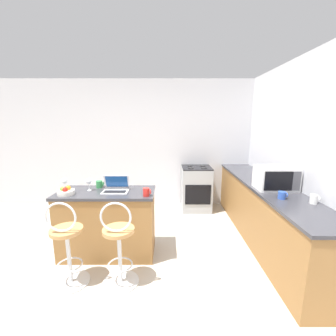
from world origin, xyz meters
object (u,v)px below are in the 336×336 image
(laptop, at_px, (116,187))
(microwave, at_px, (276,178))
(bar_stool_near, at_px, (67,246))
(mug_white, at_px, (314,199))
(mug_blue, at_px, (282,195))
(fruit_bowl, at_px, (66,192))
(stove_range, at_px, (196,188))
(bar_stool_far, at_px, (119,246))
(mug_green, at_px, (99,184))
(mug_red, at_px, (146,192))
(wine_glass_short, at_px, (89,182))
(wine_glass_tall, at_px, (64,181))
(toaster, at_px, (263,174))

(laptop, distance_m, microwave, 2.11)
(bar_stool_near, relative_size, mug_white, 9.71)
(microwave, xyz_separation_m, mug_blue, (-0.10, -0.39, -0.11))
(bar_stool_near, xyz_separation_m, laptop, (0.41, 0.61, 0.48))
(bar_stool_near, relative_size, fruit_bowl, 4.83)
(stove_range, height_order, mug_blue, mug_blue)
(bar_stool_far, bearing_deg, stove_range, 63.26)
(bar_stool_far, xyz_separation_m, mug_white, (2.13, 0.16, 0.47))
(fruit_bowl, bearing_deg, mug_green, 42.40)
(mug_green, relative_size, fruit_bowl, 0.50)
(bar_stool_far, bearing_deg, mug_red, 57.01)
(bar_stool_near, relative_size, microwave, 1.96)
(wine_glass_short, xyz_separation_m, wine_glass_tall, (-0.32, 0.01, 0.01))
(bar_stool_far, bearing_deg, wine_glass_short, 128.30)
(mug_white, bearing_deg, mug_green, 166.53)
(mug_green, relative_size, mug_white, 1.01)
(bar_stool_near, distance_m, mug_green, 0.91)
(laptop, height_order, fruit_bowl, laptop)
(mug_white, bearing_deg, stove_range, 116.98)
(microwave, relative_size, mug_white, 4.96)
(toaster, relative_size, mug_red, 3.00)
(laptop, height_order, stove_range, laptop)
(bar_stool_far, height_order, mug_white, bar_stool_far)
(fruit_bowl, xyz_separation_m, mug_white, (2.87, -0.31, 0.01))
(mug_white, bearing_deg, toaster, 97.48)
(bar_stool_near, relative_size, bar_stool_far, 1.00)
(fruit_bowl, distance_m, mug_white, 2.88)
(toaster, relative_size, wine_glass_tall, 1.74)
(mug_white, bearing_deg, bar_stool_far, -175.79)
(wine_glass_tall, bearing_deg, mug_red, -12.05)
(wine_glass_short, bearing_deg, fruit_bowl, -143.84)
(mug_green, bearing_deg, wine_glass_tall, -163.78)
(laptop, height_order, microwave, microwave)
(microwave, height_order, wine_glass_short, microwave)
(toaster, bearing_deg, mug_red, -155.74)
(microwave, xyz_separation_m, wine_glass_tall, (-2.78, -0.05, -0.03))
(bar_stool_far, height_order, mug_red, bar_stool_far)
(laptop, height_order, wine_glass_tall, laptop)
(mug_green, relative_size, wine_glass_tall, 0.60)
(toaster, height_order, wine_glass_tall, toaster)
(bar_stool_far, distance_m, microwave, 2.16)
(stove_range, bearing_deg, mug_green, -136.77)
(bar_stool_far, xyz_separation_m, wine_glass_short, (-0.50, 0.64, 0.54))
(stove_range, bearing_deg, toaster, -47.92)
(laptop, distance_m, mug_red, 0.46)
(microwave, xyz_separation_m, mug_white, (0.17, -0.54, -0.10))
(microwave, bearing_deg, bar_stool_far, -160.39)
(mug_blue, bearing_deg, fruit_bowl, 176.51)
(mug_red, bearing_deg, bar_stool_near, -153.42)
(mug_blue, height_order, wine_glass_tall, wine_glass_tall)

